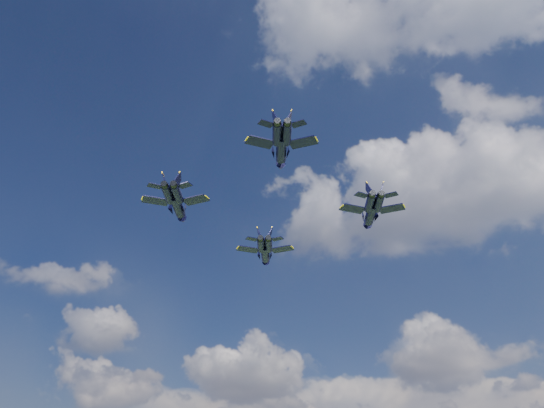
{
  "coord_description": "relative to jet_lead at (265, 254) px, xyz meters",
  "views": [
    {
      "loc": [
        47.77,
        -78.52,
        3.66
      ],
      "look_at": [
        3.06,
        5.81,
        54.64
      ],
      "focal_mm": 40.0,
      "sensor_mm": 36.0,
      "label": 1
    }
  ],
  "objects": [
    {
      "name": "jet_right",
      "position": [
        25.06,
        -6.44,
        0.12
      ],
      "size": [
        11.06,
        15.01,
        3.62
      ],
      "rotation": [
        0.0,
        0.0,
        0.48
      ],
      "color": "black"
    },
    {
      "name": "jet_slot",
      "position": [
        19.05,
        -29.95,
        2.19
      ],
      "size": [
        10.6,
        14.32,
        3.46
      ],
      "rotation": [
        0.0,
        0.0,
        0.5
      ],
      "color": "black"
    },
    {
      "name": "jet_left",
      "position": [
        -5.87,
        -22.56,
        1.88
      ],
      "size": [
        11.6,
        15.87,
        3.8
      ],
      "rotation": [
        0.0,
        0.0,
        0.44
      ],
      "color": "black"
    },
    {
      "name": "jet_lead",
      "position": [
        0.0,
        0.0,
        0.0
      ],
      "size": [
        11.02,
        14.97,
        3.61
      ],
      "rotation": [
        0.0,
        0.0,
        0.47
      ],
      "color": "black"
    }
  ]
}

